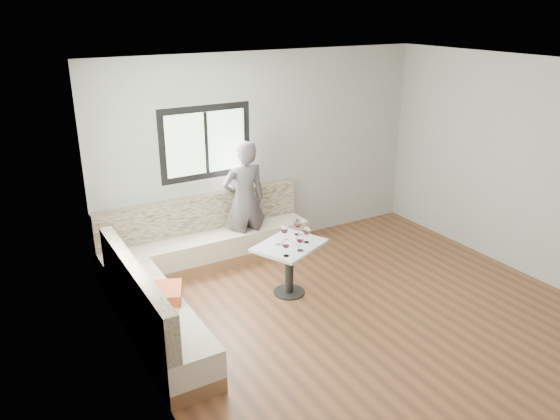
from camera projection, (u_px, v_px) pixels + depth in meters
name	position (u px, v px, depth m)	size (l,w,h in m)	color
room	(369.00, 203.00, 5.76)	(5.01, 5.01, 2.81)	brown
banquette	(187.00, 269.00, 6.69)	(2.90, 2.80, 0.95)	#926543
table	(289.00, 257.00, 6.63)	(1.00, 0.91, 0.66)	black
person	(244.00, 201.00, 7.47)	(0.62, 0.41, 1.70)	#504A4E
olive_ramekin	(276.00, 243.00, 6.57)	(0.09, 0.09, 0.03)	white
wine_glass_a	(286.00, 244.00, 6.21)	(0.10, 0.10, 0.21)	white
wine_glass_b	(300.00, 239.00, 6.35)	(0.10, 0.10, 0.21)	white
wine_glass_c	(307.00, 231.00, 6.57)	(0.10, 0.10, 0.21)	white
wine_glass_d	(285.00, 230.00, 6.61)	(0.10, 0.10, 0.21)	white
wine_glass_e	(297.00, 224.00, 6.79)	(0.10, 0.10, 0.21)	white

